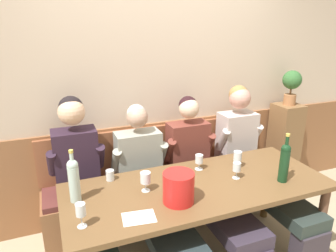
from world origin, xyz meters
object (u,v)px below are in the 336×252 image
object	(u,v)px
wine_glass_by_bottle	(81,210)
potted_plant	(292,84)
wall_bench	(166,193)
water_tumbler_left	(110,175)
person_center_right_seat	(82,190)
wine_glass_right_end	(238,157)
person_left_seat	(204,177)
wine_bottle_clear_water	(74,179)
wine_glass_center_front	(199,159)
person_center_left_seat	(254,160)
wine_bottle_amber_mid	(285,161)
wine_glass_mid_right	(145,178)
person_right_seat	(151,189)
ice_bucket	(179,188)
dining_table	(198,194)
wine_glass_center_rear	(237,168)

from	to	relation	value
wine_glass_by_bottle	potted_plant	distance (m)	2.58
wall_bench	water_tumbler_left	distance (m)	0.88
person_center_right_seat	wine_glass_right_end	xyz separation A→B (m)	(1.27, -0.22, 0.16)
person_center_right_seat	person_left_seat	size ratio (longest dim) A/B	1.07
wine_bottle_clear_water	water_tumbler_left	bearing A→B (deg)	36.54
wine_glass_center_front	person_center_left_seat	bearing A→B (deg)	11.21
wine_bottle_amber_mid	wine_glass_center_front	xyz separation A→B (m)	(-0.51, 0.42, -0.08)
wine_glass_mid_right	person_right_seat	bearing A→B (deg)	63.87
ice_bucket	water_tumbler_left	xyz separation A→B (m)	(-0.38, 0.48, -0.07)
wine_bottle_clear_water	wine_glass_center_front	world-z (taller)	wine_bottle_clear_water
potted_plant	person_center_left_seat	bearing A→B (deg)	-151.92
person_left_seat	water_tumbler_left	bearing A→B (deg)	179.77
wine_glass_center_front	wine_glass_right_end	distance (m)	0.33
person_left_seat	wine_glass_by_bottle	distance (m)	1.26
ice_bucket	potted_plant	world-z (taller)	potted_plant
person_center_right_seat	potted_plant	size ratio (longest dim) A/B	3.59
person_center_right_seat	person_left_seat	bearing A→B (deg)	-2.56
wine_glass_by_bottle	wall_bench	bearing A→B (deg)	45.15
wall_bench	dining_table	size ratio (longest dim) A/B	1.15
dining_table	wine_bottle_amber_mid	bearing A→B (deg)	-16.58
person_right_seat	potted_plant	xyz separation A→B (m)	(1.75, 0.42, 0.69)
wine_glass_right_end	wine_glass_center_rear	size ratio (longest dim) A/B	1.07
wine_bottle_clear_water	wine_bottle_amber_mid	distance (m)	1.56
wine_glass_center_front	wine_glass_mid_right	size ratio (longest dim) A/B	0.88
wine_glass_center_front	wine_glass_by_bottle	world-z (taller)	wine_glass_by_bottle
person_center_right_seat	wine_bottle_clear_water	world-z (taller)	person_center_right_seat
wine_glass_center_front	water_tumbler_left	distance (m)	0.74
person_center_right_seat	wine_glass_by_bottle	size ratio (longest dim) A/B	8.45
wine_glass_center_front	dining_table	bearing A→B (deg)	-116.96
person_center_left_seat	wine_glass_mid_right	world-z (taller)	person_center_left_seat
wine_glass_right_end	water_tumbler_left	distance (m)	1.07
ice_bucket	wine_bottle_clear_water	xyz separation A→B (m)	(-0.66, 0.27, 0.06)
person_center_right_seat	potted_plant	distance (m)	2.41
person_left_seat	wine_glass_right_end	distance (m)	0.36
water_tumbler_left	potted_plant	size ratio (longest dim) A/B	0.22
wall_bench	wine_glass_center_front	xyz separation A→B (m)	(0.12, -0.46, 0.55)
person_center_right_seat	wine_glass_by_bottle	distance (m)	0.60
water_tumbler_left	person_center_right_seat	bearing A→B (deg)	168.66
wine_bottle_clear_water	wine_bottle_amber_mid	xyz separation A→B (m)	(1.53, -0.30, -0.00)
dining_table	wine_glass_center_front	bearing A→B (deg)	63.04
dining_table	wine_bottle_amber_mid	xyz separation A→B (m)	(0.63, -0.19, 0.25)
wine_bottle_amber_mid	potted_plant	bearing A→B (deg)	47.68
person_center_right_seat	wine_bottle_amber_mid	size ratio (longest dim) A/B	3.43
person_center_right_seat	wine_glass_mid_right	distance (m)	0.55
wine_glass_by_bottle	wine_glass_mid_right	world-z (taller)	wine_glass_by_bottle
person_left_seat	wine_glass_mid_right	distance (m)	0.72
person_center_right_seat	person_center_left_seat	xyz separation A→B (m)	(1.61, -0.00, -0.01)
person_right_seat	wine_glass_by_bottle	bearing A→B (deg)	-139.93
dining_table	person_center_right_seat	bearing A→B (deg)	156.28
wine_bottle_clear_water	wine_glass_by_bottle	bearing A→B (deg)	-89.28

